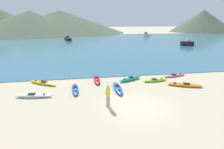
% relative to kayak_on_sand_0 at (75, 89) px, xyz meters
% --- Properties ---
extents(ground_plane, '(400.00, 400.00, 0.00)m').
position_rel_kayak_on_sand_0_xyz_m(ground_plane, '(4.88, -4.01, -0.16)').
color(ground_plane, '#C6B793').
extents(bay_water, '(160.00, 70.00, 0.06)m').
position_rel_kayak_on_sand_0_xyz_m(bay_water, '(4.88, 38.52, -0.13)').
color(bay_water, teal).
rests_on(bay_water, ground_plane).
extents(far_hill_midleft, '(60.89, 60.89, 11.37)m').
position_rel_kayak_on_sand_0_xyz_m(far_hill_midleft, '(-24.57, 80.65, 5.53)').
color(far_hill_midleft, '#4C5B47').
rests_on(far_hill_midleft, ground_plane).
extents(far_hill_midright, '(72.21, 72.21, 12.28)m').
position_rel_kayak_on_sand_0_xyz_m(far_hill_midright, '(-11.34, 91.36, 5.98)').
color(far_hill_midright, '#4C5B47').
rests_on(far_hill_midright, ground_plane).
extents(far_hill_right, '(37.86, 37.86, 12.85)m').
position_rel_kayak_on_sand_0_xyz_m(far_hill_right, '(72.83, 84.47, 6.27)').
color(far_hill_right, '#4C5B47').
rests_on(far_hill_right, ground_plane).
extents(kayak_on_sand_0, '(0.84, 3.11, 0.36)m').
position_rel_kayak_on_sand_0_xyz_m(kayak_on_sand_0, '(0.00, 0.00, 0.00)').
color(kayak_on_sand_0, blue).
rests_on(kayak_on_sand_0, ground_plane).
extents(kayak_on_sand_1, '(3.26, 1.00, 0.35)m').
position_rel_kayak_on_sand_0_xyz_m(kayak_on_sand_1, '(-3.43, -0.95, -0.01)').
color(kayak_on_sand_1, white).
rests_on(kayak_on_sand_1, ground_plane).
extents(kayak_on_sand_2, '(3.19, 2.32, 0.35)m').
position_rel_kayak_on_sand_0_xyz_m(kayak_on_sand_2, '(-3.36, 2.29, -0.00)').
color(kayak_on_sand_2, yellow).
rests_on(kayak_on_sand_2, ground_plane).
extents(kayak_on_sand_3, '(3.08, 1.39, 0.30)m').
position_rel_kayak_on_sand_0_xyz_m(kayak_on_sand_3, '(11.47, 2.64, -0.03)').
color(kayak_on_sand_3, '#E5668C').
rests_on(kayak_on_sand_3, ground_plane).
extents(kayak_on_sand_4, '(2.84, 0.92, 0.32)m').
position_rel_kayak_on_sand_0_xyz_m(kayak_on_sand_4, '(8.47, 1.31, -0.02)').
color(kayak_on_sand_4, '#8CCC2D').
rests_on(kayak_on_sand_4, ground_plane).
extents(kayak_on_sand_5, '(3.46, 2.05, 0.34)m').
position_rel_kayak_on_sand_0_xyz_m(kayak_on_sand_5, '(10.82, -0.57, -0.01)').
color(kayak_on_sand_5, orange).
rests_on(kayak_on_sand_5, ground_plane).
extents(kayak_on_sand_6, '(2.92, 1.75, 0.41)m').
position_rel_kayak_on_sand_0_xyz_m(kayak_on_sand_6, '(5.86, 2.02, 0.02)').
color(kayak_on_sand_6, teal).
rests_on(kayak_on_sand_6, ground_plane).
extents(kayak_on_sand_7, '(0.67, 3.20, 0.40)m').
position_rel_kayak_on_sand_0_xyz_m(kayak_on_sand_7, '(2.24, 2.46, 0.02)').
color(kayak_on_sand_7, red).
rests_on(kayak_on_sand_7, ground_plane).
extents(kayak_on_sand_8, '(0.74, 3.32, 0.38)m').
position_rel_kayak_on_sand_0_xyz_m(kayak_on_sand_8, '(3.99, -0.40, 0.01)').
color(kayak_on_sand_8, blue).
rests_on(kayak_on_sand_8, ground_plane).
extents(person_near_foreground, '(0.35, 0.24, 1.73)m').
position_rel_kayak_on_sand_0_xyz_m(person_near_foreground, '(2.63, -3.63, 0.84)').
color(person_near_foreground, gray).
rests_on(person_near_foreground, ground_plane).
extents(moored_boat_0, '(2.83, 5.07, 1.48)m').
position_rel_kayak_on_sand_0_xyz_m(moored_boat_0, '(-4.20, 46.23, 0.42)').
color(moored_boat_0, black).
rests_on(moored_boat_0, bay_water).
extents(moored_boat_1, '(3.37, 1.93, 1.74)m').
position_rel_kayak_on_sand_0_xyz_m(moored_boat_1, '(28.22, 58.38, 0.51)').
color(moored_boat_1, white).
rests_on(moored_boat_1, bay_water).
extents(moored_boat_2, '(3.54, 2.45, 1.93)m').
position_rel_kayak_on_sand_0_xyz_m(moored_boat_2, '(28.24, 27.32, 0.58)').
color(moored_boat_2, black).
rests_on(moored_boat_2, bay_water).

